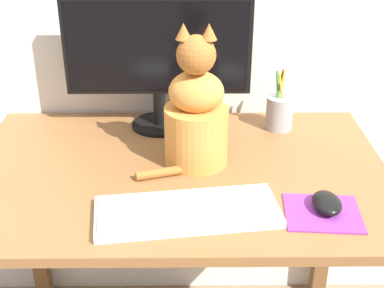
# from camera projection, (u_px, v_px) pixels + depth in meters

# --- Properties ---
(desk) EXTENTS (1.10, 0.72, 0.73)m
(desk) POSITION_uv_depth(u_px,v_px,m) (178.00, 204.00, 1.45)
(desk) COLOR brown
(desk) RESTS_ON ground_plane
(monitor) EXTENTS (0.54, 0.17, 0.39)m
(monitor) POSITION_uv_depth(u_px,v_px,m) (158.00, 55.00, 1.53)
(monitor) COLOR black
(monitor) RESTS_ON desk
(keyboard) EXTENTS (0.43, 0.21, 0.02)m
(keyboard) POSITION_uv_depth(u_px,v_px,m) (187.00, 211.00, 1.20)
(keyboard) COLOR silver
(keyboard) RESTS_ON desk
(mousepad_right) EXTENTS (0.18, 0.16, 0.00)m
(mousepad_right) POSITION_uv_depth(u_px,v_px,m) (323.00, 213.00, 1.21)
(mousepad_right) COLOR purple
(mousepad_right) RESTS_ON desk
(computer_mouse_right) EXTENTS (0.07, 0.10, 0.03)m
(computer_mouse_right) POSITION_uv_depth(u_px,v_px,m) (327.00, 203.00, 1.22)
(computer_mouse_right) COLOR black
(computer_mouse_right) RESTS_ON mousepad_right
(cat) EXTENTS (0.24, 0.20, 0.38)m
(cat) POSITION_uv_depth(u_px,v_px,m) (196.00, 114.00, 1.37)
(cat) COLOR #D6893D
(cat) RESTS_ON desk
(pen_cup) EXTENTS (0.08, 0.08, 0.18)m
(pen_cup) POSITION_uv_depth(u_px,v_px,m) (279.00, 112.00, 1.59)
(pen_cup) COLOR #99999E
(pen_cup) RESTS_ON desk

